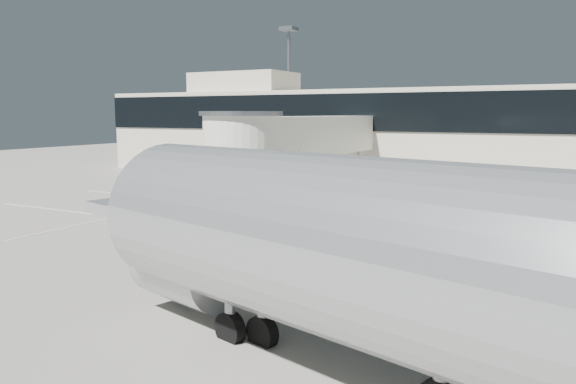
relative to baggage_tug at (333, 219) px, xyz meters
name	(u,v)px	position (x,y,z in m)	size (l,w,h in m)	color
ground	(244,243)	(-2.38, -4.77, -0.54)	(140.00, 140.00, 0.00)	#9B958B
lane_markings	(318,211)	(-3.05, 4.57, -0.53)	(40.00, 30.00, 0.02)	silver
terminal	(418,133)	(-2.73, 25.17, 3.56)	(64.00, 12.11, 15.20)	beige
jet_bridge	(293,138)	(-6.35, 7.50, 3.74)	(5.70, 20.40, 6.03)	white
baggage_tug	(333,219)	(0.00, 0.00, 0.00)	(2.44, 1.80, 1.49)	maroon
suitcase_cart	(433,238)	(5.60, -1.89, -0.05)	(3.63, 1.93, 1.39)	black
box_cart_near	(216,239)	(-2.53, -6.76, 0.02)	(3.96, 2.10, 1.52)	black
box_cart_far	(139,218)	(-9.15, -4.35, -0.05)	(3.36, 1.51, 1.30)	black
ground_worker	(254,235)	(-0.49, -6.94, 0.44)	(0.72, 0.47, 1.97)	#91F71A
minivan	(534,190)	(8.47, 11.10, 0.68)	(3.85, 5.81, 2.05)	silver
belt_loader	(230,167)	(-19.46, 19.23, 0.13)	(3.87, 2.07, 1.77)	maroon
aircraft	(444,271)	(9.10, -15.47, 2.40)	(20.35, 8.24, 5.18)	#B4B7B9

